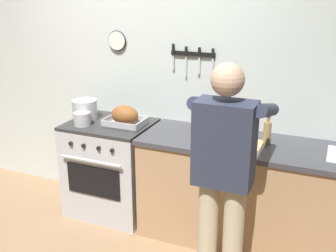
{
  "coord_description": "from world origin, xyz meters",
  "views": [
    {
      "loc": [
        1.67,
        -2.09,
        2.09
      ],
      "look_at": [
        0.42,
        0.85,
        1.0
      ],
      "focal_mm": 43.87,
      "sensor_mm": 36.0,
      "label": 1
    }
  ],
  "objects": [
    {
      "name": "roasting_pan",
      "position": [
        -0.05,
        0.98,
        0.98
      ],
      "size": [
        0.35,
        0.26,
        0.19
      ],
      "color": "#B7B7BC",
      "rests_on": "stove"
    },
    {
      "name": "wall_back",
      "position": [
        -0.0,
        1.35,
        1.3
      ],
      "size": [
        6.0,
        0.13,
        2.6
      ],
      "color": "silver",
      "rests_on": "ground"
    },
    {
      "name": "stock_pot",
      "position": [
        -0.49,
        1.01,
        0.99
      ],
      "size": [
        0.23,
        0.23,
        0.18
      ],
      "color": "#B7B7BC",
      "rests_on": "stove"
    },
    {
      "name": "stove",
      "position": [
        -0.22,
        0.99,
        0.45
      ],
      "size": [
        0.76,
        0.67,
        0.9
      ],
      "color": "#BCBCC1",
      "rests_on": "ground"
    },
    {
      "name": "bottle_cooking_oil",
      "position": [
        1.03,
        1.24,
        1.0
      ],
      "size": [
        0.07,
        0.07,
        0.24
      ],
      "color": "gold",
      "rests_on": "counter_block"
    },
    {
      "name": "cutting_board",
      "position": [
        1.01,
        0.92,
        0.91
      ],
      "size": [
        0.36,
        0.24,
        0.02
      ],
      "primitive_type": "cube",
      "color": "tan",
      "rests_on": "counter_block"
    },
    {
      "name": "person_cook",
      "position": [
        1.05,
        0.32,
        0.95
      ],
      "size": [
        0.51,
        0.63,
        1.66
      ],
      "rotation": [
        0.0,
        0.0,
        1.57
      ],
      "color": "#C6B793",
      "rests_on": "ground"
    },
    {
      "name": "bottle_olive_oil",
      "position": [
        0.73,
        1.17,
        1.02
      ],
      "size": [
        0.07,
        0.07,
        0.29
      ],
      "color": "#385623",
      "rests_on": "counter_block"
    },
    {
      "name": "counter_block",
      "position": [
        1.21,
        0.99,
        0.46
      ],
      "size": [
        2.03,
        0.65,
        0.9
      ],
      "color": "tan",
      "rests_on": "ground"
    },
    {
      "name": "bottle_vinegar",
      "position": [
        1.2,
        1.02,
        1.0
      ],
      "size": [
        0.06,
        0.06,
        0.24
      ],
      "color": "#997F4C",
      "rests_on": "counter_block"
    },
    {
      "name": "saucepan",
      "position": [
        -0.41,
        0.84,
        0.96
      ],
      "size": [
        0.15,
        0.15,
        0.12
      ],
      "color": "#B7B7BC",
      "rests_on": "stove"
    },
    {
      "name": "bottle_hot_sauce",
      "position": [
        0.54,
        1.18,
        0.98
      ],
      "size": [
        0.05,
        0.05,
        0.18
      ],
      "color": "red",
      "rests_on": "counter_block"
    }
  ]
}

